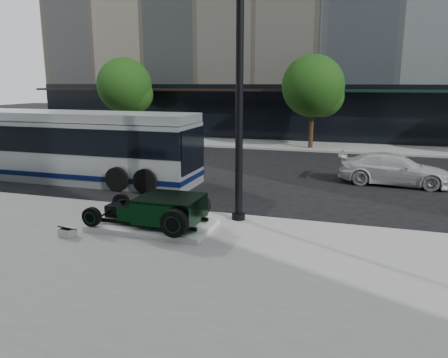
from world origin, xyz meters
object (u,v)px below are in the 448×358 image
(hot_rod, at_px, (163,209))
(lamppost, at_px, (239,106))
(white_sedan, at_px, (394,169))
(transit_bus, at_px, (63,145))

(hot_rod, bearing_deg, lamppost, 40.45)
(lamppost, xyz_separation_m, white_sedan, (4.75, 6.85, -2.85))
(hot_rod, xyz_separation_m, lamppost, (1.76, 1.50, 2.79))
(lamppost, height_order, transit_bus, lamppost)
(hot_rod, height_order, transit_bus, transit_bus)
(hot_rod, distance_m, transit_bus, 8.87)
(white_sedan, bearing_deg, transit_bus, 106.76)
(hot_rod, height_order, lamppost, lamppost)
(hot_rod, bearing_deg, transit_bus, 144.05)
(lamppost, bearing_deg, transit_bus, 157.55)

